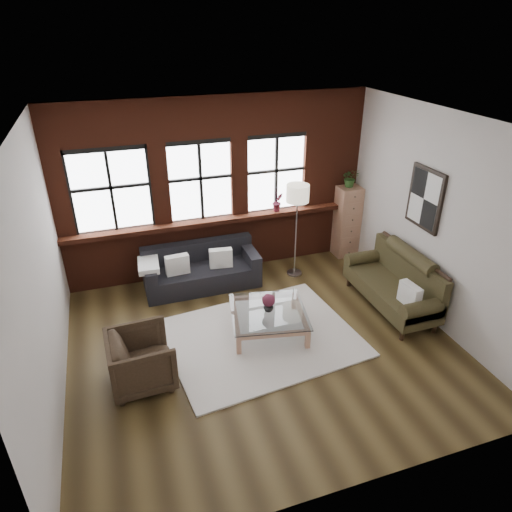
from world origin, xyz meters
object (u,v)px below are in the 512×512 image
object	(u,v)px
floor_lamp	(296,228)
drawer_chest	(346,221)
coffee_table	(268,321)
vase	(268,307)
vintage_settee	(392,281)
dark_sofa	(201,268)
armchair	(142,360)

from	to	relation	value
floor_lamp	drawer_chest	bearing A→B (deg)	19.75
coffee_table	vase	size ratio (longest dim) A/B	7.23
vintage_settee	vase	world-z (taller)	vintage_settee
vintage_settee	floor_lamp	size ratio (longest dim) A/B	0.99
floor_lamp	vase	bearing A→B (deg)	-125.36
vase	vintage_settee	bearing A→B (deg)	-0.70
dark_sofa	drawer_chest	bearing A→B (deg)	6.18
vase	drawer_chest	bearing A→B (deg)	39.96
coffee_table	drawer_chest	xyz separation A→B (m)	(2.35, 1.97, 0.53)
vase	drawer_chest	distance (m)	3.07
vintage_settee	floor_lamp	distance (m)	1.91
coffee_table	drawer_chest	bearing A→B (deg)	39.96
vintage_settee	floor_lamp	bearing A→B (deg)	124.31
vase	armchair	bearing A→B (deg)	-164.88
vintage_settee	armchair	size ratio (longest dim) A/B	2.30
floor_lamp	armchair	bearing A→B (deg)	-145.95
drawer_chest	floor_lamp	distance (m)	1.38
dark_sofa	coffee_table	distance (m)	1.78
dark_sofa	floor_lamp	size ratio (longest dim) A/B	1.06
vintage_settee	dark_sofa	bearing A→B (deg)	149.12
dark_sofa	armchair	xyz separation A→B (m)	(-1.27, -2.16, 0.01)
armchair	drawer_chest	xyz separation A→B (m)	(4.28, 2.49, 0.34)
dark_sofa	drawer_chest	distance (m)	3.05
armchair	floor_lamp	world-z (taller)	floor_lamp
vase	floor_lamp	size ratio (longest dim) A/B	0.08
armchair	drawer_chest	size ratio (longest dim) A/B	0.58
coffee_table	floor_lamp	distance (m)	2.00
vintage_settee	drawer_chest	bearing A→B (deg)	83.41
coffee_table	drawer_chest	size ratio (longest dim) A/B	0.79
armchair	vase	xyz separation A→B (m)	(1.93, 0.52, 0.07)
vintage_settee	floor_lamp	xyz separation A→B (m)	(-1.05, 1.53, 0.45)
coffee_table	floor_lamp	world-z (taller)	floor_lamp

